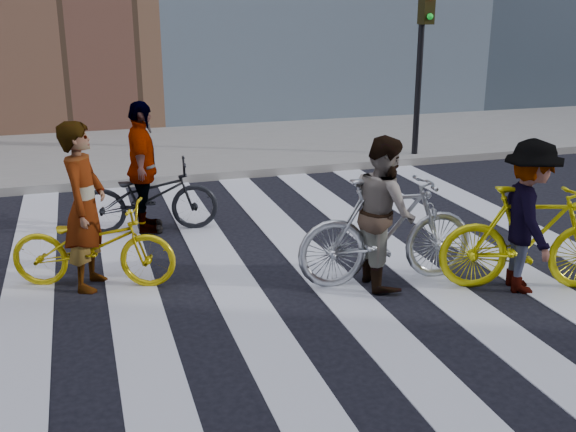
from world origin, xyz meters
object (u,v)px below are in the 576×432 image
bike_yellow_right (530,238)px  rider_right (528,217)px  rider_rear (143,168)px  bike_yellow_left (93,245)px  traffic_signal (423,46)px  bike_silver_mid (387,231)px  rider_left (85,206)px  bike_dark_rear (148,197)px  rider_mid (384,211)px

bike_yellow_right → rider_right: size_ratio=1.16×
rider_rear → bike_yellow_left: bearing=163.4°
traffic_signal → bike_silver_mid: traffic_signal is taller
rider_left → bike_silver_mid: bearing=-86.8°
bike_yellow_left → rider_rear: 1.96m
bike_silver_mid → rider_left: size_ratio=1.10×
traffic_signal → bike_silver_mid: size_ratio=1.61×
bike_dark_rear → rider_rear: bearing=96.5°
bike_yellow_right → rider_rear: (-3.82, 3.28, 0.32)m
bike_yellow_right → rider_left: rider_left is taller
traffic_signal → rider_right: (-1.90, -6.09, -1.44)m
rider_left → bike_yellow_left: bearing=-71.3°
bike_yellow_right → traffic_signal: bearing=1.5°
traffic_signal → bike_yellow_left: bearing=-144.5°
rider_left → rider_right: size_ratio=1.11×
bike_silver_mid → traffic_signal: bearing=-27.1°
bike_silver_mid → rider_mid: 0.24m
bike_yellow_right → rider_left: bearing=90.2°
bike_yellow_left → rider_mid: size_ratio=1.08×
bike_yellow_left → rider_left: (-0.05, 0.00, 0.46)m
bike_yellow_left → bike_yellow_right: bike_yellow_right is taller
traffic_signal → rider_rear: size_ratio=1.83×
traffic_signal → rider_left: traffic_signal is taller
rider_mid → rider_right: rider_mid is taller
rider_mid → bike_yellow_right: bearing=-109.5°
bike_dark_rear → rider_left: 2.00m
bike_dark_rear → rider_right: bearing=-124.9°
rider_left → rider_mid: rider_left is taller
bike_yellow_right → rider_right: (-0.05, 0.00, 0.25)m
bike_yellow_right → rider_mid: size_ratio=1.16×
traffic_signal → bike_yellow_right: 6.59m
bike_silver_mid → bike_yellow_right: size_ratio=1.05×
bike_silver_mid → bike_dark_rear: size_ratio=1.08×
bike_yellow_right → bike_dark_rear: 4.99m
bike_dark_rear → rider_right: size_ratio=1.12×
traffic_signal → bike_yellow_left: (-6.42, -4.57, -1.80)m
rider_rear → rider_mid: bearing=-131.9°
bike_dark_rear → rider_mid: rider_mid is taller
bike_dark_rear → bike_yellow_left: bearing=162.1°
bike_yellow_right → bike_dark_rear: bearing=67.4°
rider_left → rider_rear: size_ratio=1.03×
bike_yellow_left → bike_silver_mid: size_ratio=0.89×
bike_yellow_left → bike_silver_mid: bike_silver_mid is taller
bike_yellow_left → traffic_signal: bearing=-35.8°
bike_dark_rear → rider_mid: size_ratio=1.12×
bike_dark_rear → rider_left: bearing=160.7°
bike_yellow_right → bike_dark_rear: bike_yellow_right is taller
rider_mid → bike_silver_mid: bearing=-86.3°
bike_silver_mid → rider_mid: (-0.05, 0.00, 0.23)m
rider_left → rider_right: rider_left is taller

